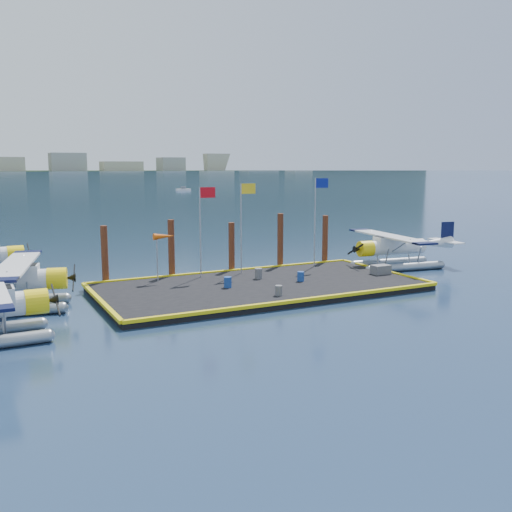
{
  "coord_description": "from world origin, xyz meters",
  "views": [
    {
      "loc": [
        -16.21,
        -31.43,
        7.79
      ],
      "look_at": [
        0.74,
        2.0,
        1.85
      ],
      "focal_mm": 40.0,
      "sensor_mm": 36.0,
      "label": 1
    }
  ],
  "objects": [
    {
      "name": "ground",
      "position": [
        0.0,
        0.0,
        0.0
      ],
      "size": [
        4000.0,
        4000.0,
        0.0
      ],
      "primitive_type": "plane",
      "color": "#182A49",
      "rests_on": "ground"
    },
    {
      "name": "dock",
      "position": [
        0.0,
        0.0,
        0.2
      ],
      "size": [
        20.0,
        10.0,
        0.4
      ],
      "primitive_type": "cube",
      "color": "black",
      "rests_on": "ground"
    },
    {
      "name": "dock_bumpers",
      "position": [
        0.0,
        0.0,
        0.49
      ],
      "size": [
        20.25,
        10.25,
        0.18
      ],
      "primitive_type": null,
      "color": "#D2BE0C",
      "rests_on": "dock"
    },
    {
      "name": "far_backdrop",
      "position": [
        239.91,
        1737.52,
        9.45
      ],
      "size": [
        3050.0,
        2050.0,
        810.0
      ],
      "color": "black",
      "rests_on": "ground"
    },
    {
      "name": "seaplane_b",
      "position": [
        -14.48,
        1.39,
        1.52
      ],
      "size": [
        9.06,
        9.82,
        3.48
      ],
      "rotation": [
        0.0,
        0.0,
        -1.8
      ],
      "color": "gray",
      "rests_on": "ground"
    },
    {
      "name": "seaplane_d",
      "position": [
        12.53,
        2.09,
        1.51
      ],
      "size": [
        8.86,
        9.77,
        3.46
      ],
      "rotation": [
        0.0,
        0.0,
        1.45
      ],
      "color": "gray",
      "rests_on": "ground"
    },
    {
      "name": "drum_0",
      "position": [
        -2.26,
        -0.06,
        0.73
      ],
      "size": [
        0.47,
        0.47,
        0.66
      ],
      "primitive_type": "cylinder",
      "color": "navy",
      "rests_on": "dock"
    },
    {
      "name": "drum_2",
      "position": [
        2.75,
        -0.43,
        0.71
      ],
      "size": [
        0.44,
        0.44,
        0.63
      ],
      "primitive_type": "cylinder",
      "color": "navy",
      "rests_on": "dock"
    },
    {
      "name": "drum_3",
      "position": [
        -0.53,
        -3.39,
        0.69
      ],
      "size": [
        0.42,
        0.42,
        0.59
      ],
      "primitive_type": "cylinder",
      "color": "#56565B",
      "rests_on": "dock"
    },
    {
      "name": "drum_5",
      "position": [
        0.7,
        1.55,
        0.74
      ],
      "size": [
        0.49,
        0.49,
        0.69
      ],
      "primitive_type": "cylinder",
      "color": "#56565B",
      "rests_on": "dock"
    },
    {
      "name": "crate",
      "position": [
        9.0,
        -0.78,
        0.71
      ],
      "size": [
        1.24,
        0.83,
        0.62
      ],
      "primitive_type": "cube",
      "color": "#56565B",
      "rests_on": "dock"
    },
    {
      "name": "flagpole_red",
      "position": [
        -2.29,
        3.8,
        4.4
      ],
      "size": [
        1.14,
        0.08,
        6.0
      ],
      "color": "#96959E",
      "rests_on": "dock"
    },
    {
      "name": "flagpole_yellow",
      "position": [
        0.7,
        3.8,
        4.51
      ],
      "size": [
        1.14,
        0.08,
        6.2
      ],
      "color": "#96959E",
      "rests_on": "dock"
    },
    {
      "name": "flagpole_blue",
      "position": [
        6.7,
        3.8,
        4.69
      ],
      "size": [
        1.14,
        0.08,
        6.5
      ],
      "color": "#96959E",
      "rests_on": "dock"
    },
    {
      "name": "windsock",
      "position": [
        -5.03,
        3.8,
        3.23
      ],
      "size": [
        1.4,
        0.44,
        3.12
      ],
      "color": "#96959E",
      "rests_on": "dock"
    },
    {
      "name": "piling_0",
      "position": [
        -8.5,
        5.4,
        2.0
      ],
      "size": [
        0.44,
        0.44,
        4.0
      ],
      "primitive_type": "cylinder",
      "color": "#401D12",
      "rests_on": "ground"
    },
    {
      "name": "piling_1",
      "position": [
        -4.0,
        5.4,
        2.1
      ],
      "size": [
        0.44,
        0.44,
        4.2
      ],
      "primitive_type": "cylinder",
      "color": "#401D12",
      "rests_on": "ground"
    },
    {
      "name": "piling_2",
      "position": [
        0.5,
        5.4,
        1.9
      ],
      "size": [
        0.44,
        0.44,
        3.8
      ],
      "primitive_type": "cylinder",
      "color": "#401D12",
      "rests_on": "ground"
    },
    {
      "name": "piling_3",
      "position": [
        4.5,
        5.4,
        2.15
      ],
      "size": [
        0.44,
        0.44,
        4.3
      ],
      "primitive_type": "cylinder",
      "color": "#401D12",
      "rests_on": "ground"
    },
    {
      "name": "piling_4",
      "position": [
        8.5,
        5.4,
        2.0
      ],
      "size": [
        0.44,
        0.44,
        4.0
      ],
      "primitive_type": "cylinder",
      "color": "#401D12",
      "rests_on": "ground"
    }
  ]
}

